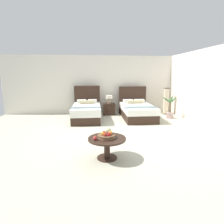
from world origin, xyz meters
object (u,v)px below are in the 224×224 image
(nightstand, at_px, (109,109))
(floor_lamp_corner, at_px, (166,101))
(coffee_table, at_px, (107,143))
(potted_palm, at_px, (170,112))
(bed_near_corner, at_px, (137,111))
(table_lamp, at_px, (109,98))
(bed_near_window, at_px, (87,111))
(loose_apple, at_px, (95,138))
(loose_orange, at_px, (107,132))
(fruit_bowl, at_px, (107,135))

(nightstand, distance_m, floor_lamp_corner, 2.65)
(coffee_table, height_order, potted_palm, potted_palm)
(bed_near_corner, bearing_deg, table_lamp, 143.58)
(nightstand, bearing_deg, bed_near_window, -141.21)
(bed_near_corner, height_order, table_lamp, bed_near_corner)
(table_lamp, bearing_deg, coffee_table, -95.59)
(table_lamp, height_order, floor_lamp_corner, floor_lamp_corner)
(bed_near_corner, bearing_deg, bed_near_window, -179.95)
(loose_apple, bearing_deg, bed_near_window, 94.46)
(bed_near_window, relative_size, loose_apple, 24.82)
(floor_lamp_corner, bearing_deg, loose_apple, -126.74)
(loose_orange, bearing_deg, loose_apple, -125.20)
(loose_orange, xyz_separation_m, potted_palm, (2.92, 3.26, -0.26))
(bed_near_window, bearing_deg, table_lamp, 39.49)
(table_lamp, bearing_deg, nightstand, -90.00)
(bed_near_corner, height_order, loose_apple, bed_near_corner)
(fruit_bowl, bearing_deg, coffee_table, -72.08)
(floor_lamp_corner, bearing_deg, coffee_table, -125.21)
(table_lamp, relative_size, loose_apple, 4.35)
(bed_near_corner, xyz_separation_m, nightstand, (-1.11, 0.80, -0.06))
(fruit_bowl, bearing_deg, bed_near_corner, 67.07)
(loose_orange, bearing_deg, fruit_bowl, -93.43)
(nightstand, distance_m, fruit_bowl, 4.51)
(nightstand, height_order, loose_orange, loose_orange)
(table_lamp, bearing_deg, bed_near_corner, -36.42)
(nightstand, xyz_separation_m, potted_palm, (2.49, -0.96, -0.01))
(bed_near_corner, bearing_deg, potted_palm, -6.65)
(coffee_table, bearing_deg, floor_lamp_corner, 54.79)
(bed_near_window, distance_m, floor_lamp_corner, 3.69)
(coffee_table, distance_m, loose_apple, 0.32)
(bed_near_window, relative_size, coffee_table, 2.52)
(nightstand, bearing_deg, fruit_bowl, -95.70)
(floor_lamp_corner, xyz_separation_m, potted_palm, (-0.14, -0.81, -0.35))
(fruit_bowl, distance_m, loose_apple, 0.28)
(fruit_bowl, distance_m, floor_lamp_corner, 5.31)
(nightstand, height_order, floor_lamp_corner, floor_lamp_corner)
(floor_lamp_corner, height_order, potted_palm, floor_lamp_corner)
(fruit_bowl, height_order, loose_apple, fruit_bowl)
(bed_near_window, height_order, loose_apple, bed_near_window)
(bed_near_window, xyz_separation_m, potted_palm, (3.48, -0.16, -0.08))
(bed_near_corner, distance_m, potted_palm, 1.39)
(fruit_bowl, relative_size, floor_lamp_corner, 0.32)
(bed_near_window, height_order, floor_lamp_corner, bed_near_window)
(fruit_bowl, height_order, potted_palm, potted_palm)
(bed_near_corner, height_order, floor_lamp_corner, bed_near_corner)
(coffee_table, distance_m, potted_palm, 4.59)
(bed_near_corner, height_order, fruit_bowl, bed_near_corner)
(nightstand, bearing_deg, potted_palm, -21.08)
(nightstand, xyz_separation_m, coffee_table, (-0.44, -4.49, 0.08))
(bed_near_window, distance_m, bed_near_corner, 2.11)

